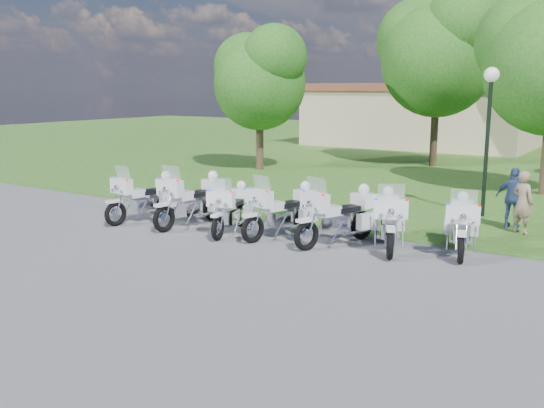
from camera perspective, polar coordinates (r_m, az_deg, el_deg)
The scene contains 15 objects.
ground at distance 14.42m, azimuth -2.03°, elevation -4.54°, with size 100.00×100.00×0.00m, color #5B5A60.
grass_lawn at distance 39.35m, azimuth 21.45°, elevation 4.58°, with size 100.00×48.00×0.01m, color #2E551B.
motorcycle_0 at distance 18.09m, azimuth -11.83°, elevation 0.70°, with size 1.04×2.50×1.68m.
motorcycle_1 at distance 17.22m, azimuth -7.45°, elevation 0.47°, with size 0.98×2.65×1.78m.
motorcycle_2 at distance 16.28m, azimuth -3.82°, elevation -0.38°, with size 1.17×2.29×1.58m.
motorcycle_3 at distance 15.77m, azimuth 1.10°, elevation -0.55°, with size 1.24×2.46×1.69m.
motorcycle_4 at distance 15.12m, azimuth 6.42°, elevation -1.02°, with size 1.40×2.51×1.75m.
motorcycle_5 at distance 14.91m, azimuth 10.92°, elevation -1.40°, with size 1.49×2.35×1.70m.
motorcycle_6 at distance 14.94m, azimuth 17.43°, elevation -1.80°, with size 1.23×2.37×1.63m.
lamp_post at distance 19.05m, azimuth 19.80°, elevation 8.71°, with size 0.44×0.44×4.43m.
tree_0 at distance 28.64m, azimuth -1.22°, elevation 12.04°, with size 4.99×4.26×6.65m.
tree_1 at distance 31.09m, azimuth 15.32°, elevation 13.86°, with size 6.39×5.45×8.52m.
building_west at distance 41.80m, azimuth 13.82°, elevation 8.19°, with size 14.56×8.32×4.10m.
bystander_a at distance 17.36m, azimuth 22.53°, elevation 0.12°, with size 0.61×0.40×1.68m, color gray.
bystander_c at distance 17.96m, azimuth 21.79°, elevation 0.51°, with size 0.99×0.41×1.68m, color navy.
Camera 1 is at (8.07, -11.32, 3.85)m, focal length 40.00 mm.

